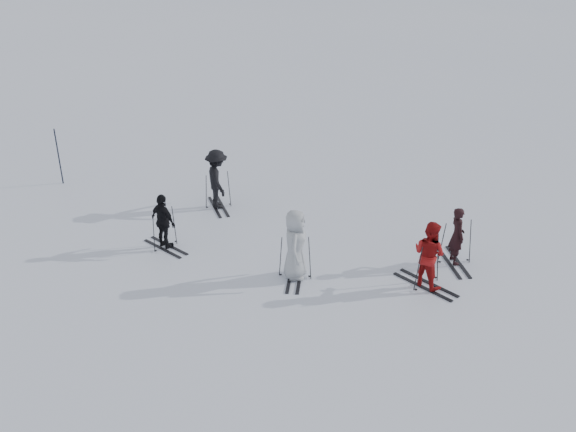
# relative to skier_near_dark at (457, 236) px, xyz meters

# --- Properties ---
(ground) EXTENTS (120.00, 120.00, 0.00)m
(ground) POSITION_rel_skier_near_dark_xyz_m (-3.06, 2.14, -0.77)
(ground) COLOR silver
(ground) RESTS_ON ground
(skier_near_dark) EXTENTS (0.59, 0.67, 1.55)m
(skier_near_dark) POSITION_rel_skier_near_dark_xyz_m (0.00, 0.00, 0.00)
(skier_near_dark) COLOR black
(skier_near_dark) RESTS_ON ground
(skier_red) EXTENTS (0.74, 0.90, 1.71)m
(skier_red) POSITION_rel_skier_near_dark_xyz_m (-1.40, -0.33, 0.08)
(skier_red) COLOR maroon
(skier_red) RESTS_ON ground
(skier_grey) EXTENTS (1.03, 1.05, 1.82)m
(skier_grey) POSITION_rel_skier_near_dark_xyz_m (-3.76, 1.88, 0.14)
(skier_grey) COLOR #9FA4A8
(skier_grey) RESTS_ON ground
(skier_uphill_left) EXTENTS (0.56, 0.97, 1.55)m
(skier_uphill_left) POSITION_rel_skier_near_dark_xyz_m (-5.70, 5.17, -0.00)
(skier_uphill_left) COLOR black
(skier_uphill_left) RESTS_ON ground
(skier_uphill_far) EXTENTS (1.00, 1.33, 1.83)m
(skier_uphill_far) POSITION_rel_skier_near_dark_xyz_m (-3.23, 6.51, 0.14)
(skier_uphill_far) COLOR black
(skier_uphill_far) RESTS_ON ground
(skis_near_dark) EXTENTS (1.93, 1.60, 1.25)m
(skis_near_dark) POSITION_rel_skier_near_dark_xyz_m (0.00, 0.00, -0.15)
(skis_near_dark) COLOR black
(skis_near_dark) RESTS_ON ground
(skis_red) EXTENTS (1.88, 1.15, 1.30)m
(skis_red) POSITION_rel_skier_near_dark_xyz_m (-1.40, -0.33, -0.12)
(skis_red) COLOR black
(skis_red) RESTS_ON ground
(skis_grey) EXTENTS (1.78, 1.73, 1.18)m
(skis_grey) POSITION_rel_skier_near_dark_xyz_m (-3.76, 1.88, -0.18)
(skis_grey) COLOR black
(skis_grey) RESTS_ON ground
(skis_uphill_left) EXTENTS (1.70, 1.14, 1.14)m
(skis_uphill_left) POSITION_rel_skier_near_dark_xyz_m (-5.70, 5.17, -0.20)
(skis_uphill_left) COLOR black
(skis_uphill_left) RESTS_ON ground
(skis_uphill_far) EXTENTS (1.78, 1.29, 1.16)m
(skis_uphill_far) POSITION_rel_skier_near_dark_xyz_m (-3.23, 6.51, -0.19)
(skis_uphill_far) COLOR black
(skis_uphill_far) RESTS_ON ground
(piste_marker) EXTENTS (0.05, 0.05, 1.90)m
(piste_marker) POSITION_rel_skier_near_dark_xyz_m (-6.47, 11.16, 0.17)
(piste_marker) COLOR black
(piste_marker) RESTS_ON ground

